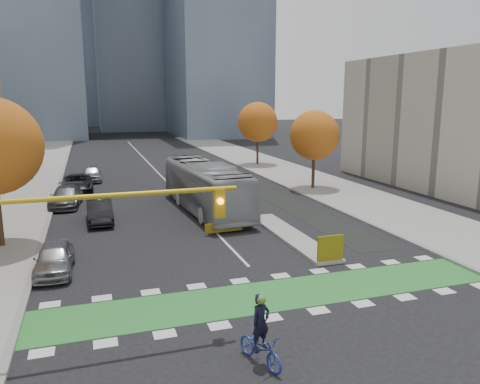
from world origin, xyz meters
TOP-DOWN VIEW (x-y plane):
  - ground at (0.00, 0.00)m, footprint 300.00×300.00m
  - sidewalk_east at (13.50, 20.00)m, footprint 7.00×120.00m
  - curb_west at (-10.00, 20.00)m, footprint 0.30×120.00m
  - curb_east at (10.00, 20.00)m, footprint 0.30×120.00m
  - bike_crossing at (0.00, 1.50)m, footprint 20.00×3.00m
  - centre_line at (0.00, 40.00)m, footprint 0.15×70.00m
  - bike_lane_paint at (7.50, 30.00)m, footprint 2.50×50.00m
  - median_island at (4.00, 9.00)m, footprint 1.60×10.00m
  - hazard_board at (4.00, 4.20)m, footprint 1.40×0.12m
  - tree_east_near at (12.00, 22.00)m, footprint 4.40×4.40m
  - tree_east_far at (12.50, 38.00)m, footprint 4.80×4.80m
  - traffic_signal_west at (-7.93, -0.51)m, footprint 8.53×0.56m
  - cyclist at (-2.46, -3.18)m, footprint 1.31×2.11m
  - bus at (0.78, 16.94)m, footprint 3.88×13.06m
  - parked_car_a at (-9.00, 7.12)m, footprint 1.83×4.25m
  - parked_car_b at (-6.70, 15.96)m, footprint 1.67×4.58m
  - parked_car_c at (-9.00, 21.68)m, footprint 2.64×5.38m
  - parked_car_d at (-8.23, 27.59)m, footprint 2.60×5.36m
  - parked_car_e at (-7.00, 32.59)m, footprint 1.83×4.53m

SIDE VIEW (x-z plane):
  - ground at x=0.00m, z-range 0.00..0.00m
  - centre_line at x=0.00m, z-range 0.00..0.01m
  - bike_lane_paint at x=7.50m, z-range 0.00..0.01m
  - bike_crossing at x=0.00m, z-range 0.00..0.01m
  - sidewalk_east at x=13.50m, z-range 0.00..0.15m
  - curb_west at x=-10.00m, z-range -0.01..0.15m
  - curb_east at x=10.00m, z-range -0.01..0.15m
  - median_island at x=4.00m, z-range 0.00..0.16m
  - parked_car_a at x=-9.00m, z-range 0.00..1.43m
  - parked_car_d at x=-8.23m, z-range 0.00..1.47m
  - parked_car_b at x=-6.70m, z-range 0.00..1.50m
  - parked_car_c at x=-9.00m, z-range 0.00..1.50m
  - cyclist at x=-2.46m, z-range -0.38..1.92m
  - parked_car_e at x=-7.00m, z-range 0.00..1.54m
  - hazard_board at x=4.00m, z-range 0.15..1.45m
  - bus at x=0.78m, z-range 0.00..3.59m
  - traffic_signal_west at x=-7.93m, z-range 1.43..6.63m
  - tree_east_near at x=12.00m, z-range 1.33..8.40m
  - tree_east_far at x=12.50m, z-range 1.42..9.07m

